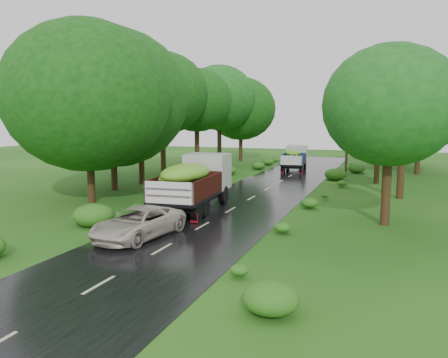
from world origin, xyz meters
The scene contains 10 objects.
ground centered at (0.00, 0.00, 0.00)m, with size 120.00×120.00×0.00m, color #0F420E.
road centered at (0.00, 5.00, 0.01)m, with size 6.50×80.00×0.02m, color black.
road_lines centered at (0.00, 6.00, 0.02)m, with size 0.12×69.60×0.00m.
truck_near centered at (-1.90, 7.48, 1.70)m, with size 3.09×7.32×3.00m.
truck_far centered at (-0.54, 28.54, 1.37)m, with size 2.52×5.93×2.43m.
car centered at (-1.73, 1.12, 0.67)m, with size 2.16×4.68×1.30m, color beige.
utility_pole centered at (4.59, 26.82, 4.38)m, with size 1.45×0.56×8.50m.
trees_left centered at (-9.77, 20.00, 6.61)m, with size 6.56×33.27×9.30m.
trees_right centered at (9.18, 23.40, 5.81)m, with size 6.97×32.68×8.43m.
shrubs centered at (0.00, 14.00, 0.35)m, with size 11.90×44.00×0.70m.
Camera 1 is at (8.13, -14.68, 5.07)m, focal length 35.00 mm.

